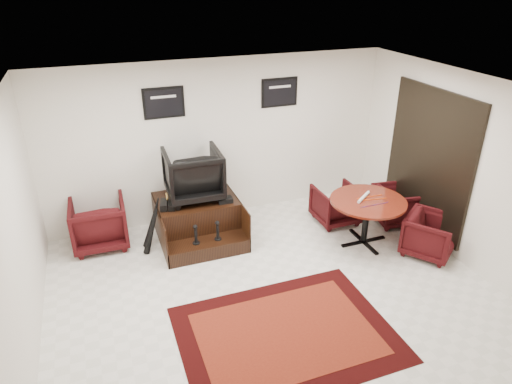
# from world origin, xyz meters

# --- Properties ---
(ground) EXTENTS (6.00, 6.00, 0.00)m
(ground) POSITION_xyz_m (0.00, 0.00, 0.00)
(ground) COLOR white
(ground) RESTS_ON ground
(room_shell) EXTENTS (6.02, 5.02, 2.81)m
(room_shell) POSITION_xyz_m (0.41, 0.12, 1.79)
(room_shell) COLOR white
(room_shell) RESTS_ON ground
(area_rug) EXTENTS (2.60, 1.95, 0.01)m
(area_rug) POSITION_xyz_m (-0.16, -0.83, 0.01)
(area_rug) COLOR black
(area_rug) RESTS_ON ground
(shine_podium) EXTENTS (1.32, 1.35, 0.68)m
(shine_podium) POSITION_xyz_m (-0.61, 1.80, 0.31)
(shine_podium) COLOR black
(shine_podium) RESTS_ON ground
(shine_chair) EXTENTS (0.91, 0.85, 0.90)m
(shine_chair) POSITION_xyz_m (-0.61, 1.94, 1.13)
(shine_chair) COLOR black
(shine_chair) RESTS_ON shine_podium
(shoes_pair) EXTENTS (0.28, 0.33, 0.11)m
(shoes_pair) POSITION_xyz_m (-1.10, 1.71, 0.73)
(shoes_pair) COLOR black
(shoes_pair) RESTS_ON shine_podium
(polish_kit) EXTENTS (0.24, 0.17, 0.08)m
(polish_kit) POSITION_xyz_m (-0.20, 1.58, 0.72)
(polish_kit) COLOR black
(polish_kit) RESTS_ON shine_podium
(umbrella_black) EXTENTS (0.29, 0.11, 0.78)m
(umbrella_black) POSITION_xyz_m (-1.40, 1.58, 0.39)
(umbrella_black) COLOR black
(umbrella_black) RESTS_ON ground
(umbrella_hooked) EXTENTS (0.33, 0.12, 0.88)m
(umbrella_hooked) POSITION_xyz_m (-1.36, 1.77, 0.44)
(umbrella_hooked) COLOR black
(umbrella_hooked) RESTS_ON ground
(armchair_side) EXTENTS (0.86, 0.81, 0.86)m
(armchair_side) POSITION_xyz_m (-2.16, 2.10, 0.43)
(armchair_side) COLOR black
(armchair_side) RESTS_ON ground
(meeting_table) EXTENTS (1.20, 1.20, 0.78)m
(meeting_table) POSITION_xyz_m (1.89, 0.67, 0.69)
(meeting_table) COLOR #3F0D09
(meeting_table) RESTS_ON ground
(table_chair_back) EXTENTS (0.72, 0.67, 0.74)m
(table_chair_back) POSITION_xyz_m (1.79, 1.46, 0.37)
(table_chair_back) COLOR black
(table_chair_back) RESTS_ON ground
(table_chair_window) EXTENTS (0.76, 0.80, 0.73)m
(table_chair_window) POSITION_xyz_m (2.79, 1.07, 0.36)
(table_chair_window) COLOR black
(table_chair_window) RESTS_ON ground
(table_chair_corner) EXTENTS (0.97, 0.96, 0.74)m
(table_chair_corner) POSITION_xyz_m (2.65, 0.04, 0.37)
(table_chair_corner) COLOR black
(table_chair_corner) RESTS_ON ground
(paper_roll) EXTENTS (0.37, 0.29, 0.05)m
(paper_roll) POSITION_xyz_m (1.85, 0.74, 0.81)
(paper_roll) COLOR silver
(paper_roll) RESTS_ON meeting_table
(table_clutter) EXTENTS (0.57, 0.30, 0.01)m
(table_clutter) POSITION_xyz_m (1.94, 0.64, 0.79)
(table_clutter) COLOR #D2410B
(table_clutter) RESTS_ON meeting_table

